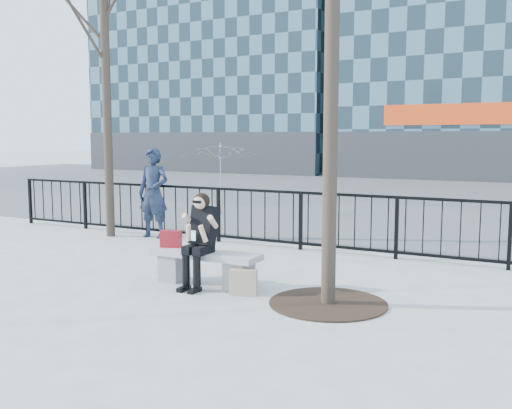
% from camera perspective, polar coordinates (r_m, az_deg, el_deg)
% --- Properties ---
extents(ground, '(120.00, 120.00, 0.00)m').
position_cam_1_polar(ground, '(8.31, -5.05, -7.99)').
color(ground, gray).
rests_on(ground, ground).
extents(street_surface, '(60.00, 23.00, 0.01)m').
position_cam_1_polar(street_surface, '(22.29, 16.15, 1.06)').
color(street_surface, '#474747').
rests_on(street_surface, ground).
extents(railing, '(14.00, 0.06, 1.10)m').
position_cam_1_polar(railing, '(10.80, 3.51, -1.55)').
color(railing, black).
rests_on(railing, ground).
extents(tree_left, '(2.80, 2.80, 6.50)m').
position_cam_1_polar(tree_left, '(12.76, -14.98, 18.98)').
color(tree_left, black).
rests_on(tree_left, ground).
extents(tree_grate, '(1.50, 1.50, 0.02)m').
position_cam_1_polar(tree_grate, '(7.40, 7.21, -9.77)').
color(tree_grate, black).
rests_on(tree_grate, ground).
extents(bench_main, '(1.65, 0.46, 0.49)m').
position_cam_1_polar(bench_main, '(8.23, -5.07, -5.96)').
color(bench_main, gray).
rests_on(bench_main, ground).
extents(seated_woman, '(0.50, 0.64, 1.34)m').
position_cam_1_polar(seated_woman, '(8.03, -5.72, -3.61)').
color(seated_woman, black).
rests_on(seated_woman, ground).
extents(handbag, '(0.33, 0.23, 0.25)m').
position_cam_1_polar(handbag, '(8.53, -8.50, -3.42)').
color(handbag, maroon).
rests_on(handbag, bench_main).
extents(shopping_bag, '(0.39, 0.24, 0.35)m').
position_cam_1_polar(shopping_bag, '(7.70, -1.29, -7.80)').
color(shopping_bag, tan).
rests_on(shopping_bag, ground).
extents(standing_man, '(0.73, 0.51, 1.89)m').
position_cam_1_polar(standing_man, '(12.15, -10.21, 1.14)').
color(standing_man, black).
rests_on(standing_man, ground).
extents(vendor_umbrella, '(2.17, 2.22, 1.98)m').
position_cam_1_polar(vendor_umbrella, '(15.74, -3.66, 2.65)').
color(vendor_umbrella, yellow).
rests_on(vendor_umbrella, ground).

